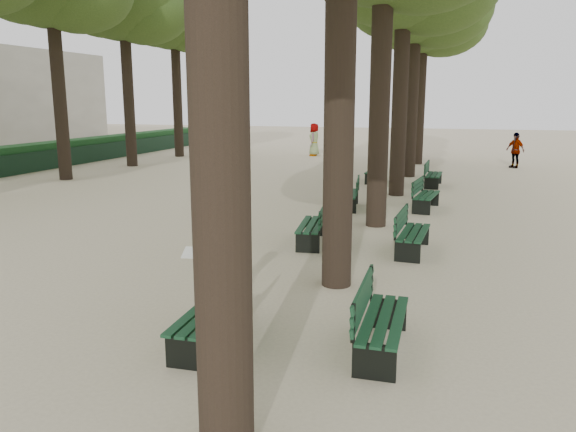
# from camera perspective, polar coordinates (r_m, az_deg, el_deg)

# --- Properties ---
(ground) EXTENTS (120.00, 120.00, 0.00)m
(ground) POSITION_cam_1_polar(r_m,az_deg,el_deg) (7.95, -10.68, -12.53)
(ground) COLOR beige
(ground) RESTS_ON ground
(tree_central_5) EXTENTS (6.00, 6.00, 9.95)m
(tree_central_5) POSITION_cam_1_polar(r_m,az_deg,el_deg) (29.79, 13.68, 19.96)
(tree_central_5) COLOR #33261C
(tree_central_5) RESTS_ON ground
(tree_far_5) EXTENTS (6.00, 6.00, 10.45)m
(tree_far_5) POSITION_cam_1_polar(r_m,az_deg,el_deg) (33.56, -11.53, 19.94)
(tree_far_5) COLOR #33261C
(tree_far_5) RESTS_ON ground
(bench_left_0) EXTENTS (0.64, 1.82, 0.92)m
(bench_left_0) POSITION_cam_1_polar(r_m,az_deg,el_deg) (7.78, -7.95, -10.82)
(bench_left_0) COLOR black
(bench_left_0) RESTS_ON ground
(bench_left_1) EXTENTS (0.79, 1.86, 0.92)m
(bench_left_1) POSITION_cam_1_polar(r_m,az_deg,el_deg) (12.82, 2.46, -1.66)
(bench_left_1) COLOR black
(bench_left_1) RESTS_ON ground
(bench_left_2) EXTENTS (0.81, 1.86, 0.92)m
(bench_left_2) POSITION_cam_1_polar(r_m,az_deg,el_deg) (17.11, 6.17, 1.69)
(bench_left_2) COLOR black
(bench_left_2) RESTS_ON ground
(bench_left_3) EXTENTS (0.67, 1.83, 0.92)m
(bench_left_3) POSITION_cam_1_polar(r_m,az_deg,el_deg) (22.70, 8.86, 4.10)
(bench_left_3) COLOR black
(bench_left_3) RESTS_ON ground
(bench_right_0) EXTENTS (0.60, 1.81, 0.92)m
(bench_right_0) POSITION_cam_1_polar(r_m,az_deg,el_deg) (7.56, 9.54, -11.58)
(bench_right_0) COLOR black
(bench_right_0) RESTS_ON ground
(bench_right_1) EXTENTS (0.67, 1.83, 0.92)m
(bench_right_1) POSITION_cam_1_polar(r_m,az_deg,el_deg) (12.36, 12.57, -2.44)
(bench_right_1) COLOR black
(bench_right_1) RESTS_ON ground
(bench_right_2) EXTENTS (0.77, 1.85, 0.92)m
(bench_right_2) POSITION_cam_1_polar(r_m,az_deg,el_deg) (17.26, 13.85, 1.50)
(bench_right_2) COLOR black
(bench_right_2) RESTS_ON ground
(bench_right_3) EXTENTS (0.64, 1.82, 0.92)m
(bench_right_3) POSITION_cam_1_polar(r_m,az_deg,el_deg) (22.04, 14.55, 3.63)
(bench_right_3) COLOR black
(bench_right_3) RESTS_ON ground
(man_with_map) EXTENTS (0.65, 0.71, 1.66)m
(man_with_map) POSITION_cam_1_polar(r_m,az_deg,el_deg) (8.28, -7.88, -5.33)
(man_with_map) COLOR black
(man_with_map) RESTS_ON ground
(pedestrian_c) EXTENTS (0.95, 0.94, 1.70)m
(pedestrian_c) POSITION_cam_1_polar(r_m,az_deg,el_deg) (29.23, 22.08, 6.21)
(pedestrian_c) COLOR #262628
(pedestrian_c) RESTS_ON ground
(pedestrian_e) EXTENTS (0.82, 1.64, 1.73)m
(pedestrian_e) POSITION_cam_1_polar(r_m,az_deg,el_deg) (32.60, -5.66, 7.52)
(pedestrian_e) COLOR #262628
(pedestrian_e) RESTS_ON ground
(pedestrian_b) EXTENTS (0.93, 1.18, 1.81)m
(pedestrian_b) POSITION_cam_1_polar(r_m,az_deg,el_deg) (32.19, 12.82, 7.31)
(pedestrian_b) COLOR #262628
(pedestrian_b) RESTS_ON ground
(pedestrian_d) EXTENTS (0.40, 0.93, 1.89)m
(pedestrian_d) POSITION_cam_1_polar(r_m,az_deg,el_deg) (33.07, 2.68, 7.76)
(pedestrian_d) COLOR #262628
(pedestrian_d) RESTS_ON ground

